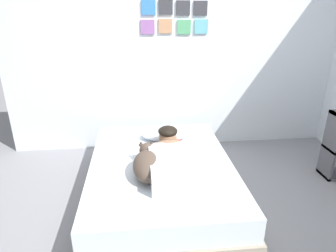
{
  "coord_description": "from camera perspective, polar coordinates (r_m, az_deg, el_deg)",
  "views": [
    {
      "loc": [
        -0.46,
        -2.27,
        1.79
      ],
      "look_at": [
        -0.17,
        0.55,
        0.63
      ],
      "focal_mm": 31.66,
      "sensor_mm": 36.0,
      "label": 1
    }
  ],
  "objects": [
    {
      "name": "ground_plane",
      "position": [
        2.93,
        4.54,
        -15.49
      ],
      "size": [
        12.37,
        12.37,
        0.0
      ],
      "primitive_type": "plane",
      "color": "gray"
    },
    {
      "name": "dog",
      "position": [
        2.66,
        -3.95,
        -7.24
      ],
      "size": [
        0.26,
        0.57,
        0.21
      ],
      "color": "#4C3D33",
      "rests_on": "bed"
    },
    {
      "name": "back_wall",
      "position": [
        3.8,
        1.1,
        14.12
      ],
      "size": [
        4.19,
        0.12,
        2.5
      ],
      "color": "silver",
      "rests_on": "ground"
    },
    {
      "name": "person_lying",
      "position": [
        2.74,
        0.76,
        -6.18
      ],
      "size": [
        0.43,
        0.92,
        0.27
      ],
      "color": "silver",
      "rests_on": "bed"
    },
    {
      "name": "pillow",
      "position": [
        3.36,
        -0.58,
        -1.55
      ],
      "size": [
        0.52,
        0.32,
        0.11
      ],
      "primitive_type": "ellipsoid",
      "color": "silver",
      "rests_on": "bed"
    },
    {
      "name": "coffee_cup",
      "position": [
        3.16,
        1.91,
        -3.47
      ],
      "size": [
        0.12,
        0.09,
        0.07
      ],
      "color": "#D84C47",
      "rests_on": "bed"
    },
    {
      "name": "bed",
      "position": [
        3.0,
        -1.35,
        -10.0
      ],
      "size": [
        1.4,
        1.91,
        0.38
      ],
      "color": "gray",
      "rests_on": "ground"
    },
    {
      "name": "cell_phone",
      "position": [
        2.72,
        1.74,
        -8.84
      ],
      "size": [
        0.07,
        0.14,
        0.01
      ],
      "primitive_type": "cube",
      "color": "black",
      "rests_on": "bed"
    }
  ]
}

